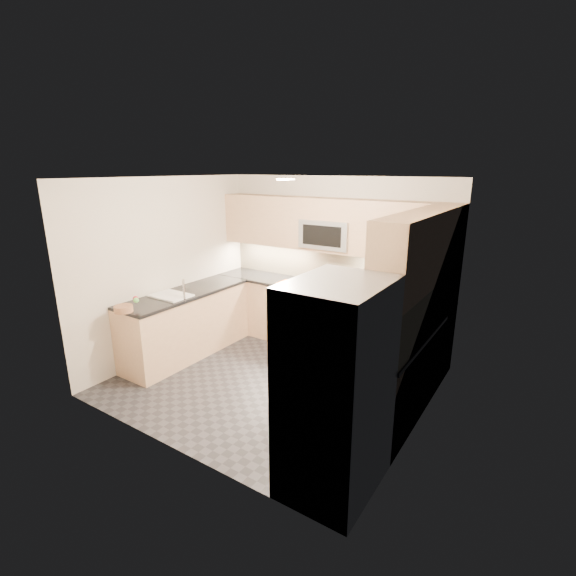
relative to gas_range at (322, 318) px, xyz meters
The scene contains 36 objects.
floor 1.35m from the gas_range, 90.00° to the right, with size 3.60×3.20×0.00m, color black.
ceiling 2.41m from the gas_range, 90.00° to the right, with size 3.60×3.20×0.02m, color beige.
wall_back 0.86m from the gas_range, 90.00° to the left, with size 3.60×0.02×2.50m, color beige.
wall_front 2.98m from the gas_range, 90.00° to the right, with size 3.60×0.02×2.50m, color beige.
wall_left 2.34m from the gas_range, 144.69° to the right, with size 0.02×3.20×2.50m, color beige.
wall_right 2.34m from the gas_range, 35.31° to the right, with size 0.02×3.20×2.50m, color beige.
base_cab_back_left 1.09m from the gas_range, behind, with size 1.42×0.60×0.90m, color tan.
base_cab_back_right 1.09m from the gas_range, ahead, with size 1.42×0.60×0.90m, color tan.
base_cab_right 1.88m from the gas_range, 36.87° to the right, with size 0.60×1.70×0.90m, color tan.
base_cab_peninsula 1.97m from the gas_range, 139.64° to the right, with size 0.60×2.00×0.90m, color tan.
countertop_back_left 1.19m from the gas_range, behind, with size 1.42×0.63×0.04m, color black.
countertop_back_right 1.19m from the gas_range, ahead, with size 1.42×0.63×0.04m, color black.
countertop_right 1.93m from the gas_range, 36.87° to the right, with size 0.63×1.70×0.04m, color black.
countertop_peninsula 2.02m from the gas_range, 139.64° to the right, with size 0.63×2.00×0.04m, color black.
upper_cab_back 1.38m from the gas_range, 90.00° to the left, with size 3.60×0.35×0.75m, color tan.
upper_cab_right 2.35m from the gas_range, 31.61° to the right, with size 0.35×1.95×0.75m, color tan.
backsplash_back 0.81m from the gas_range, 90.00° to the left, with size 3.60×0.01×0.51m, color tan.
backsplash_right 2.11m from the gas_range, 24.68° to the right, with size 0.01×2.30×0.51m, color tan.
gas_range is the anchor object (origin of this frame).
range_cooktop 0.46m from the gas_range, ahead, with size 0.76×0.65×0.03m, color black.
oven_door_glass 0.33m from the gas_range, 90.00° to the right, with size 0.62×0.02×0.45m, color black.
oven_handle 0.44m from the gas_range, 90.00° to the right, with size 0.02×0.02×0.60m, color #B2B5BA.
microwave 1.25m from the gas_range, 90.00° to the left, with size 0.76×0.40×0.40m, color #96999E.
microwave_door 1.25m from the gas_range, 90.00° to the right, with size 0.60×0.01×0.28m, color black.
refrigerator 2.86m from the gas_range, 59.12° to the right, with size 0.70×0.90×1.80m, color #A3A5AB.
fridge_handle_left 2.86m from the gas_range, 67.48° to the right, with size 0.02×0.02×1.20m, color #B2B5BA.
fridge_handle_right 2.54m from the gas_range, 64.31° to the right, with size 0.02×0.02×1.20m, color #B2B5BA.
sink_basin 2.18m from the gas_range, 134.53° to the right, with size 0.52×0.38×0.16m, color white.
faucet 2.06m from the gas_range, 129.12° to the right, with size 0.03×0.03×0.28m, color silver.
utensil_bowl 1.37m from the gas_range, ahead, with size 0.28×0.28×0.16m, color green.
cutting_board 0.69m from the gas_range, 167.74° to the right, with size 0.41×0.29×0.01m, color #E85715.
fruit_basket 2.76m from the gas_range, 123.13° to the right, with size 0.22×0.22×0.08m, color #9F6B4A.
fruit_apple 2.63m from the gas_range, 125.70° to the right, with size 0.07×0.07×0.07m, color #B0142B.
fruit_pear 2.63m from the gas_range, 124.10° to the right, with size 0.07×0.07×0.07m, color #5FC353.
dish_towel_check 0.39m from the gas_range, 102.77° to the right, with size 0.17×0.01×0.33m, color white.
dish_towel_blue 0.43m from the gas_range, 60.92° to the right, with size 0.20×0.02×0.37m, color #374E97.
Camera 1 is at (2.77, -3.87, 2.62)m, focal length 26.00 mm.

